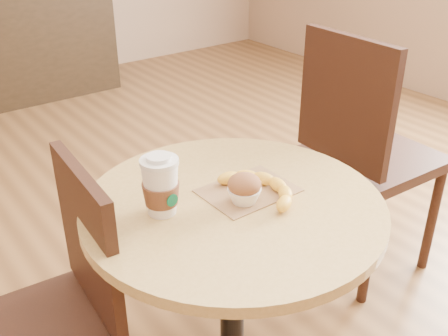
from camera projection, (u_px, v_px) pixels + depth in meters
name	position (u px, v px, depth m)	size (l,w,h in m)	color
cafe_table	(233.00, 260.00, 1.43)	(0.78, 0.78, 0.75)	black
chair_left	(55.00, 316.00, 1.35)	(0.42, 0.42, 0.88)	black
chair_right	(363.00, 149.00, 2.05)	(0.47, 0.47, 1.03)	black
kraft_bag	(248.00, 190.00, 1.39)	(0.24, 0.18, 0.00)	#906A46
coffee_cup	(161.00, 188.00, 1.27)	(0.09, 0.10, 0.16)	white
muffin	(244.00, 189.00, 1.32)	(0.09, 0.09, 0.08)	white
banana	(263.00, 187.00, 1.37)	(0.15, 0.25, 0.03)	yellow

